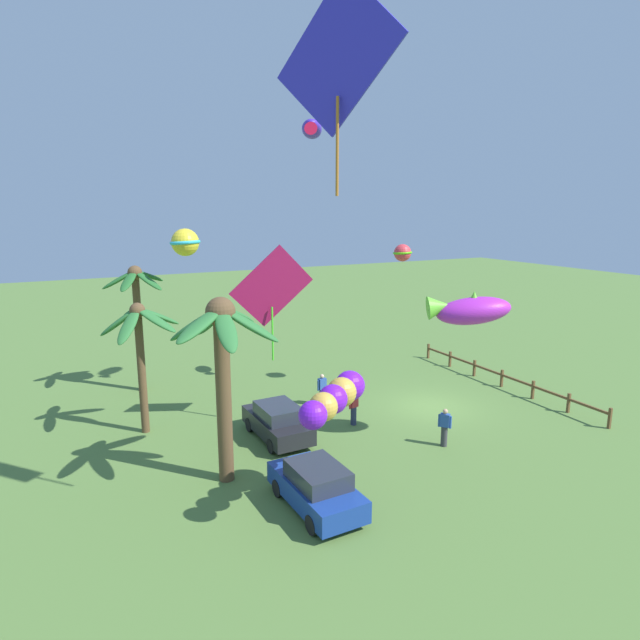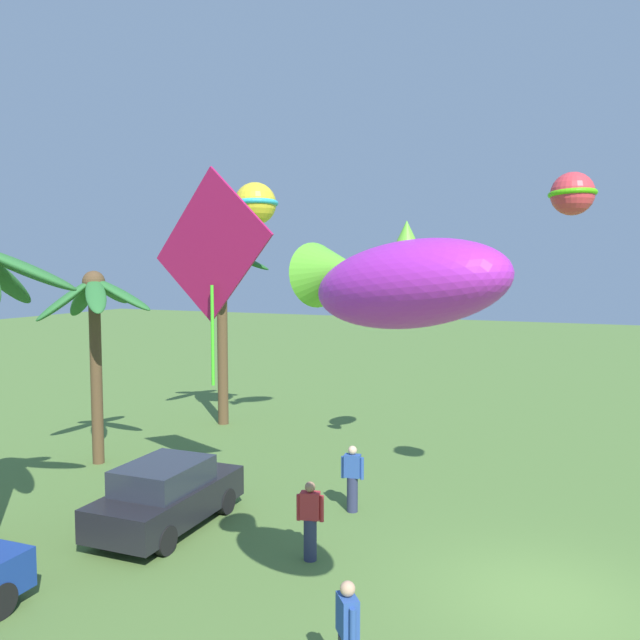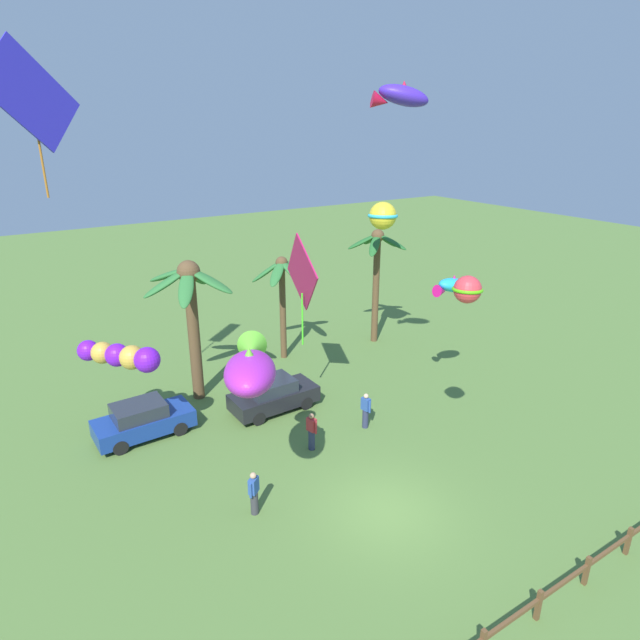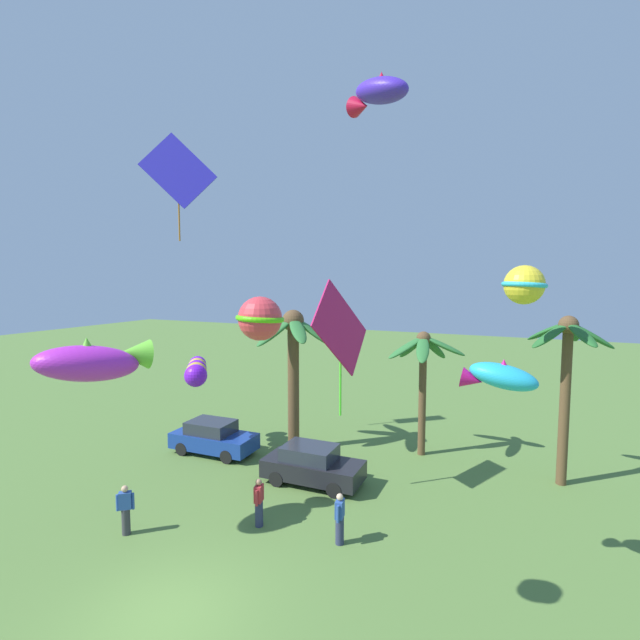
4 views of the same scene
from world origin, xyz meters
TOP-DOWN VIEW (x-y plane):
  - ground_plane at (0.00, 0.00)m, footprint 120.00×120.00m
  - palm_tree_0 at (8.93, 12.11)m, footprint 3.25×3.36m
  - palm_tree_1 at (3.26, 12.87)m, footprint 3.38×3.46m
  - parked_car_0 at (0.02, 8.04)m, footprint 3.94×1.82m
  - spectator_0 at (2.60, 4.62)m, footprint 0.29×0.54m
  - spectator_1 at (-3.73, 2.29)m, footprint 0.45×0.42m
  - spectator_2 at (-0.17, 4.46)m, footprint 0.31×0.54m
  - kite_fish_3 at (-3.97, 1.59)m, footprint 2.68×3.49m
  - kite_ball_4 at (2.80, -0.06)m, footprint 1.37×1.37m
  - kite_fish_5 at (6.98, 4.50)m, footprint 1.97×0.90m
  - kite_diamond_6 at (1.37, 7.66)m, footprint 0.78×3.57m
  - kite_ball_7 at (7.37, 9.83)m, footprint 2.14×2.14m

SIDE VIEW (x-z plane):
  - ground_plane at x=0.00m, z-range 0.00..0.00m
  - parked_car_0 at x=0.02m, z-range 0.00..1.51m
  - spectator_0 at x=2.60m, z-range 0.02..1.61m
  - spectator_1 at x=-3.73m, z-range 0.02..1.61m
  - spectator_2 at x=-0.17m, z-range 0.02..1.61m
  - palm_tree_1 at x=3.26m, z-range 1.52..7.20m
  - palm_tree_0 at x=8.93m, z-range 1.59..8.24m
  - kite_fish_5 at x=6.98m, z-range 5.15..6.06m
  - kite_fish_3 at x=-3.97m, z-range 4.90..6.37m
  - kite_diamond_6 at x=1.37m, z-range 3.68..8.70m
  - kite_ball_4 at x=2.80m, z-range 6.85..7.73m
  - kite_ball_7 at x=7.37m, z-range 7.15..8.52m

